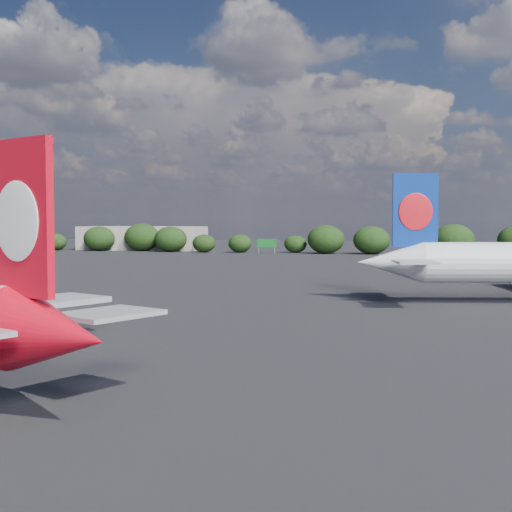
# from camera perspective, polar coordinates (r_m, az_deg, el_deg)

# --- Properties ---
(ground) EXTENTS (500.00, 500.00, 0.00)m
(ground) POSITION_cam_1_polar(r_m,az_deg,el_deg) (101.69, -2.79, -3.02)
(ground) COLOR black
(ground) RESTS_ON ground
(terminal_building) EXTENTS (42.00, 16.00, 8.00)m
(terminal_building) POSITION_cam_1_polar(r_m,az_deg,el_deg) (247.33, -9.07, 1.42)
(terminal_building) COLOR gray
(terminal_building) RESTS_ON ground
(highway_sign) EXTENTS (6.00, 0.30, 4.50)m
(highway_sign) POSITION_cam_1_polar(r_m,az_deg,el_deg) (218.26, 0.86, 1.02)
(highway_sign) COLOR #146422
(highway_sign) RESTS_ON ground
(billboard_yellow) EXTENTS (5.00, 0.30, 5.50)m
(billboard_yellow) POSITION_cam_1_polar(r_m,az_deg,el_deg) (220.02, 8.86, 1.20)
(billboard_yellow) COLOR yellow
(billboard_yellow) RESTS_ON ground
(horizon_treeline) EXTENTS (206.48, 16.42, 9.13)m
(horizon_treeline) POSITION_cam_1_polar(r_m,az_deg,el_deg) (217.46, 8.58, 1.22)
(horizon_treeline) COLOR black
(horizon_treeline) RESTS_ON ground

